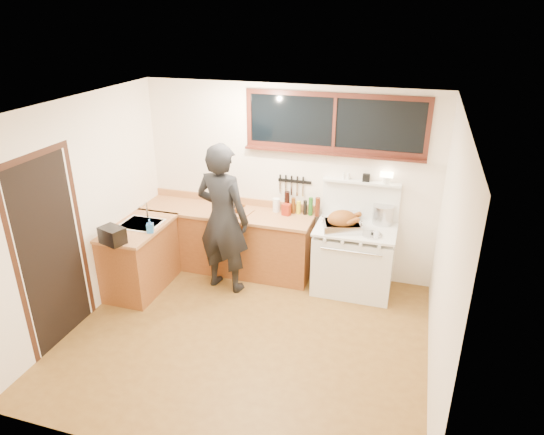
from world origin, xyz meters
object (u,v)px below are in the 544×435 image
(cutting_board, at_px, (235,209))
(roast_turkey, at_px, (342,222))
(vintage_stove, at_px, (354,257))
(man, at_px, (223,219))

(cutting_board, bearing_deg, roast_turkey, -4.78)
(vintage_stove, height_order, roast_turkey, vintage_stove)
(man, xyz_separation_m, cutting_board, (-0.00, 0.45, -0.04))
(man, bearing_deg, cutting_board, 90.38)
(vintage_stove, xyz_separation_m, man, (-1.64, -0.44, 0.53))
(vintage_stove, distance_m, man, 1.78)
(cutting_board, distance_m, roast_turkey, 1.49)
(man, height_order, roast_turkey, man)
(vintage_stove, bearing_deg, roast_turkey, -143.82)
(vintage_stove, distance_m, cutting_board, 1.72)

